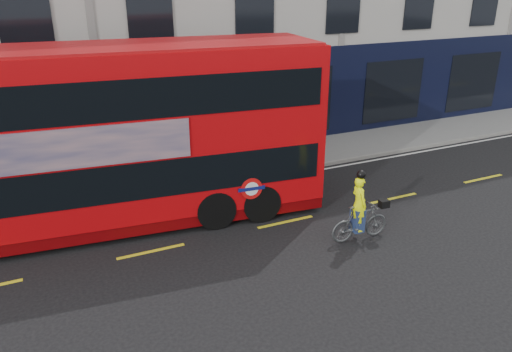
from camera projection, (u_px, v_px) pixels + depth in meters
ground at (167, 281)px, 11.84m from camera, size 120.00×120.00×0.00m
pavement at (116, 183)px, 17.28m from camera, size 60.00×3.00×0.12m
kerb at (124, 199)px, 16.02m from camera, size 60.00×0.12×0.13m
road_edge_line at (126, 204)px, 15.79m from camera, size 58.00×0.10×0.01m
lane_dashes at (151, 251)px, 13.10m from camera, size 58.00×0.12×0.01m
bus at (99, 139)px, 13.63m from camera, size 12.77×4.10×5.07m
cyclist at (360, 217)px, 13.46m from camera, size 1.75×0.58×2.05m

